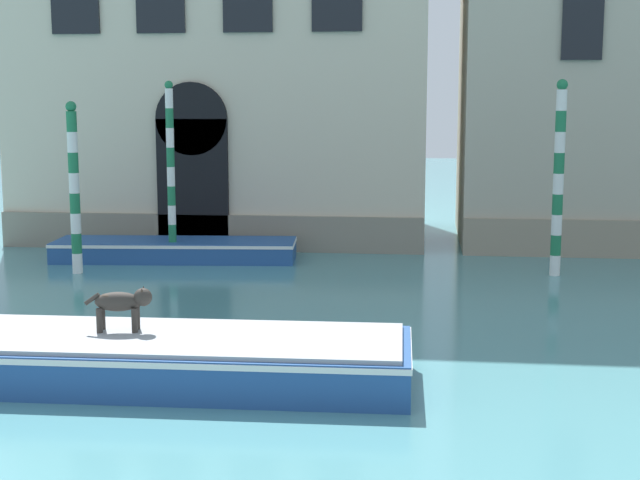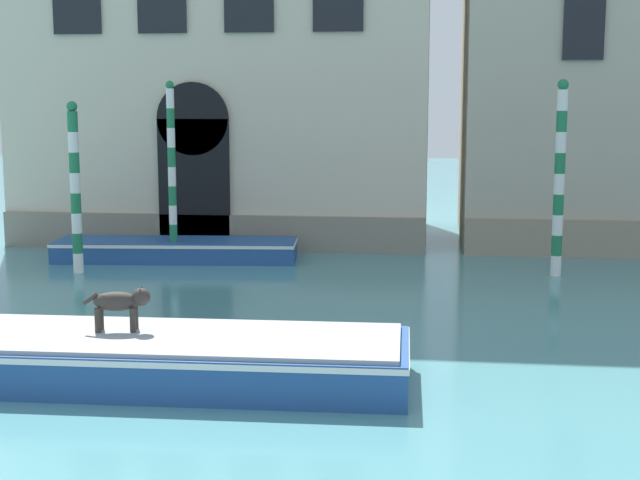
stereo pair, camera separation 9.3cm
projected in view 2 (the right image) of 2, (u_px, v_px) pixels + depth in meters
name	position (u px, v px, depth m)	size (l,w,h in m)	color
boat_foreground	(141.00, 356.00, 12.65)	(7.64, 2.38, 0.68)	#234C8C
dog_on_deck	(121.00, 302.00, 12.75)	(0.96, 0.37, 0.64)	#332D28
boat_moored_near_palazzo	(176.00, 249.00, 22.49)	(6.17, 2.11, 0.51)	#234C8C
mooring_pole_0	(75.00, 187.00, 20.50)	(0.24, 0.24, 3.97)	white
mooring_pole_1	(559.00, 178.00, 20.13)	(0.25, 0.25, 4.45)	white
mooring_pole_2	(172.00, 172.00, 21.89)	(0.20, 0.20, 4.46)	white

